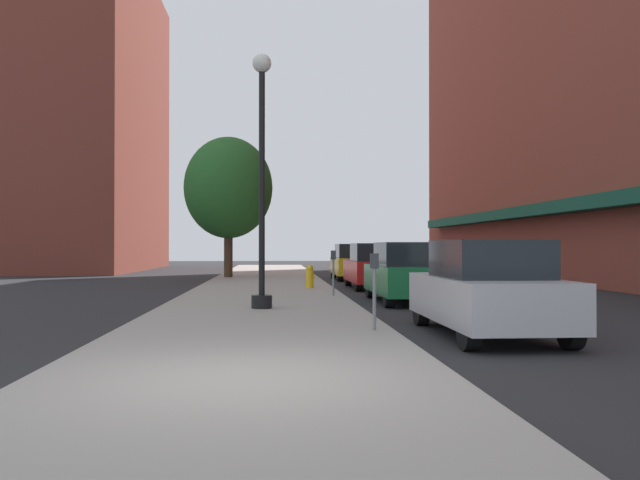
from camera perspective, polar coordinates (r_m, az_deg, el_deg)
name	(u,v)px	position (r m, az deg, el deg)	size (l,w,h in m)	color
ground_plane	(370,287)	(25.57, 4.30, -4.02)	(90.00, 90.00, 0.00)	#232326
sidewalk_slab	(266,284)	(26.30, -4.70, -3.79)	(4.80, 50.00, 0.12)	gray
building_far_background	(101,120)	(46.44, -18.31, 9.78)	(6.80, 18.00, 19.76)	brown
lamppost	(262,175)	(15.48, -5.02, 5.58)	(0.48, 0.48, 5.90)	black
fire_hydrant	(310,276)	(22.84, -0.88, -3.14)	(0.33, 0.26, 0.79)	gold
parking_meter_near	(333,267)	(19.23, 1.15, -2.34)	(0.14, 0.09, 1.31)	slate
parking_meter_far	(374,282)	(11.40, 4.69, -3.58)	(0.14, 0.09, 1.31)	slate
tree_near	(228,188)	(31.26, -7.87, 4.45)	(4.10, 4.10, 6.52)	#422D1E
car_silver	(487,289)	(11.83, 14.12, -4.13)	(1.80, 4.30, 1.66)	black
car_green	(407,273)	(18.49, 7.48, -2.85)	(1.80, 4.30, 1.66)	black
car_red	(374,267)	(24.41, 4.68, -2.29)	(1.80, 4.30, 1.66)	black
car_yellow	(353,262)	(30.72, 2.89, -1.93)	(1.80, 4.30, 1.66)	black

